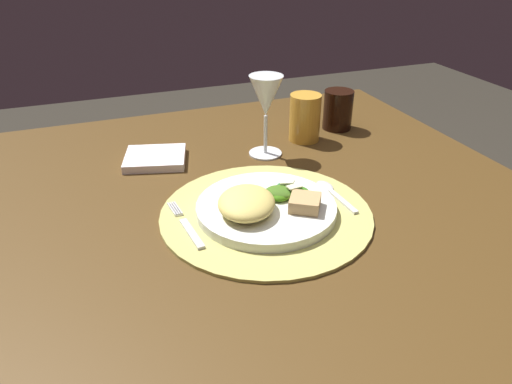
# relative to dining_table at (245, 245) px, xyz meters

# --- Properties ---
(dining_table) EXTENTS (1.12, 1.04, 0.71)m
(dining_table) POSITION_rel_dining_table_xyz_m (0.00, 0.00, 0.00)
(dining_table) COLOR #4A3215
(dining_table) RESTS_ON ground
(placemat) EXTENTS (0.37, 0.37, 0.01)m
(placemat) POSITION_rel_dining_table_xyz_m (0.02, -0.06, 0.10)
(placemat) COLOR tan
(placemat) RESTS_ON dining_table
(dinner_plate) EXTENTS (0.24, 0.24, 0.02)m
(dinner_plate) POSITION_rel_dining_table_xyz_m (0.02, -0.06, 0.12)
(dinner_plate) COLOR white
(dinner_plate) RESTS_ON placemat
(pasta_serving) EXTENTS (0.13, 0.14, 0.04)m
(pasta_serving) POSITION_rel_dining_table_xyz_m (-0.02, -0.08, 0.14)
(pasta_serving) COLOR #DAC463
(pasta_serving) RESTS_ON dinner_plate
(salad_greens) EXTENTS (0.09, 0.08, 0.02)m
(salad_greens) POSITION_rel_dining_table_xyz_m (0.06, -0.05, 0.13)
(salad_greens) COLOR #3C651A
(salad_greens) RESTS_ON dinner_plate
(bread_piece) EXTENTS (0.07, 0.07, 0.02)m
(bread_piece) POSITION_rel_dining_table_xyz_m (0.07, -0.10, 0.14)
(bread_piece) COLOR tan
(bread_piece) RESTS_ON dinner_plate
(fork) EXTENTS (0.03, 0.16, 0.00)m
(fork) POSITION_rel_dining_table_xyz_m (-0.12, -0.06, 0.11)
(fork) COLOR silver
(fork) RESTS_ON placemat
(spoon) EXTENTS (0.03, 0.13, 0.01)m
(spoon) POSITION_rel_dining_table_xyz_m (0.16, -0.04, 0.11)
(spoon) COLOR silver
(spoon) RESTS_ON placemat
(napkin) EXTENTS (0.15, 0.14, 0.02)m
(napkin) POSITION_rel_dining_table_xyz_m (-0.13, 0.22, 0.11)
(napkin) COLOR white
(napkin) RESTS_ON dining_table
(wine_glass) EXTENTS (0.07, 0.07, 0.18)m
(wine_glass) POSITION_rel_dining_table_xyz_m (0.11, 0.17, 0.23)
(wine_glass) COLOR silver
(wine_glass) RESTS_ON dining_table
(amber_tumbler) EXTENTS (0.07, 0.07, 0.11)m
(amber_tumbler) POSITION_rel_dining_table_xyz_m (0.23, 0.22, 0.16)
(amber_tumbler) COLOR gold
(amber_tumbler) RESTS_ON dining_table
(dark_tumbler) EXTENTS (0.07, 0.07, 0.10)m
(dark_tumbler) POSITION_rel_dining_table_xyz_m (0.33, 0.26, 0.15)
(dark_tumbler) COLOR black
(dark_tumbler) RESTS_ON dining_table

